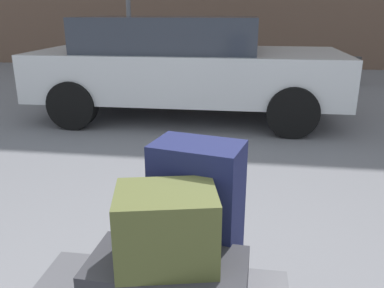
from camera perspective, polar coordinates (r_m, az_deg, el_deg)
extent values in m
cube|color=#191E47|center=(1.64, 0.77, -11.44)|extent=(0.38, 0.29, 0.69)
cube|color=#4C5128|center=(1.36, -3.71, -11.92)|extent=(0.38, 0.32, 0.27)
cube|color=silver|center=(5.81, -0.58, 10.19)|extent=(4.32, 1.85, 0.64)
cube|color=#2D333D|center=(5.80, -3.14, 15.60)|extent=(2.43, 1.61, 0.46)
cylinder|color=black|center=(6.68, 12.77, 8.06)|extent=(0.64, 0.23, 0.64)
cylinder|color=black|center=(5.02, 14.30, 4.50)|extent=(0.64, 0.23, 0.64)
cylinder|color=black|center=(7.01, -11.25, 8.67)|extent=(0.64, 0.23, 0.64)
cylinder|color=black|center=(5.46, -16.85, 5.41)|extent=(0.64, 0.23, 0.64)
cylinder|color=#383838|center=(9.14, 22.40, 9.73)|extent=(0.22, 0.22, 0.58)
cylinder|color=slate|center=(6.36, -8.97, 15.29)|extent=(0.07, 0.07, 2.29)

